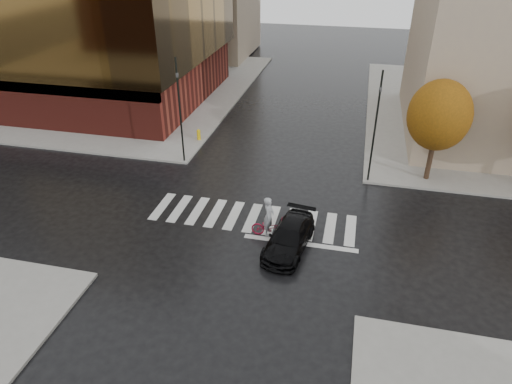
% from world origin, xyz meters
% --- Properties ---
extents(ground, '(120.00, 120.00, 0.00)m').
position_xyz_m(ground, '(0.00, 0.00, 0.00)').
color(ground, black).
rests_on(ground, ground).
extents(sidewalk_nw, '(30.00, 30.00, 0.15)m').
position_xyz_m(sidewalk_nw, '(-21.00, 21.00, 0.07)').
color(sidewalk_nw, gray).
rests_on(sidewalk_nw, ground).
extents(crosswalk, '(12.00, 3.00, 0.01)m').
position_xyz_m(crosswalk, '(0.00, 0.50, 0.01)').
color(crosswalk, silver).
rests_on(crosswalk, ground).
extents(office_glass, '(27.00, 19.00, 16.00)m').
position_xyz_m(office_glass, '(-22.00, 17.99, 8.28)').
color(office_glass, maroon).
rests_on(office_glass, sidewalk_nw).
extents(tree_ne_a, '(3.80, 3.80, 6.50)m').
position_xyz_m(tree_ne_a, '(10.00, 7.40, 4.46)').
color(tree_ne_a, '#322616').
rests_on(tree_ne_a, sidewalk_ne).
extents(sedan, '(2.50, 4.80, 1.33)m').
position_xyz_m(sedan, '(2.47, -1.80, 0.67)').
color(sedan, black).
rests_on(sedan, ground).
extents(cyclist, '(2.08, 0.81, 2.35)m').
position_xyz_m(cyclist, '(1.30, -1.00, 0.80)').
color(cyclist, maroon).
rests_on(cyclist, ground).
extents(traffic_light_nw, '(0.19, 0.17, 7.17)m').
position_xyz_m(traffic_light_nw, '(-6.30, 6.30, 4.22)').
color(traffic_light_nw, black).
rests_on(traffic_light_nw, sidewalk_nw).
extents(traffic_light_ne, '(0.19, 0.21, 7.13)m').
position_xyz_m(traffic_light_ne, '(6.30, 6.30, 4.19)').
color(traffic_light_ne, black).
rests_on(traffic_light_ne, sidewalk_ne).
extents(fire_hydrant, '(0.30, 0.30, 0.83)m').
position_xyz_m(fire_hydrant, '(-6.50, 10.00, 0.61)').
color(fire_hydrant, yellow).
rests_on(fire_hydrant, sidewalk_nw).
extents(manhole, '(0.71, 0.71, 0.01)m').
position_xyz_m(manhole, '(2.17, -2.00, 0.01)').
color(manhole, '#49291A').
rests_on(manhole, ground).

